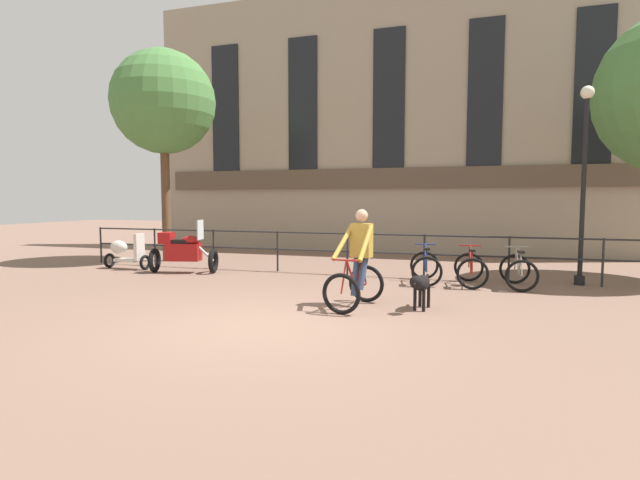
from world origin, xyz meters
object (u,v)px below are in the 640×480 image
object	(u,v)px
cyclist_with_bike	(358,263)
parked_bicycle_near_lamp	(426,267)
parked_bicycle_mid_left	(471,269)
parked_bicycle_mid_right	(518,271)
dog	(421,284)
parked_scooter	(125,252)
street_lamp	(584,174)
parked_motorcycle	(183,251)

from	to	relation	value
cyclist_with_bike	parked_bicycle_near_lamp	world-z (taller)	cyclist_with_bike
parked_bicycle_mid_left	parked_bicycle_mid_right	xyz separation A→B (m)	(0.96, -0.00, 0.00)
dog	parked_bicycle_near_lamp	bearing A→B (deg)	101.57
dog	parked_scooter	size ratio (longest dim) A/B	0.76
parked_scooter	parked_bicycle_mid_left	bearing A→B (deg)	-86.13
parked_bicycle_near_lamp	parked_bicycle_mid_left	bearing A→B (deg)	170.84
parked_bicycle_mid_right	street_lamp	world-z (taller)	street_lamp
parked_bicycle_mid_left	street_lamp	size ratio (longest dim) A/B	0.27
dog	parked_bicycle_mid_left	size ratio (longest dim) A/B	0.85
street_lamp	parked_bicycle_near_lamp	bearing A→B (deg)	-166.12
parked_motorcycle	parked_bicycle_mid_right	bearing A→B (deg)	-101.15
dog	street_lamp	world-z (taller)	street_lamp
parked_bicycle_mid_right	street_lamp	distance (m)	2.56
parked_bicycle_mid_right	parked_scooter	distance (m)	9.86
cyclist_with_bike	parked_motorcycle	size ratio (longest dim) A/B	0.97
parked_bicycle_near_lamp	cyclist_with_bike	bearing A→B (deg)	63.73
cyclist_with_bike	parked_bicycle_near_lamp	distance (m)	2.99
dog	street_lamp	size ratio (longest dim) A/B	0.23
parked_bicycle_near_lamp	parked_scooter	size ratio (longest dim) A/B	0.93
parked_motorcycle	parked_bicycle_mid_left	bearing A→B (deg)	-100.84
cyclist_with_bike	parked_bicycle_mid_right	size ratio (longest dim) A/B	1.47
cyclist_with_bike	street_lamp	bearing A→B (deg)	50.39
parked_bicycle_near_lamp	parked_bicycle_mid_right	world-z (taller)	same
parked_bicycle_mid_left	parked_motorcycle	bearing A→B (deg)	-2.93
parked_bicycle_mid_left	dog	bearing A→B (deg)	69.51
dog	parked_bicycle_near_lamp	xyz separation A→B (m)	(-0.22, 2.81, -0.09)
parked_motorcycle	parked_bicycle_mid_right	distance (m)	7.98
parked_bicycle_mid_left	street_lamp	distance (m)	3.16
dog	parked_bicycle_mid_left	world-z (taller)	parked_bicycle_mid_left
parked_bicycle_near_lamp	dog	bearing A→B (deg)	85.23
parked_bicycle_near_lamp	street_lamp	world-z (taller)	street_lamp
parked_bicycle_mid_right	parked_scooter	xyz separation A→B (m)	(-9.86, -0.18, 0.10)
parked_bicycle_mid_right	parked_scooter	size ratio (longest dim) A/B	0.89
parked_bicycle_near_lamp	parked_scooter	bearing A→B (deg)	-7.88
parked_motorcycle	parked_bicycle_near_lamp	bearing A→B (deg)	-100.42
dog	parked_motorcycle	xyz separation A→B (m)	(-6.26, 2.49, 0.12)
parked_bicycle_mid_left	parked_bicycle_mid_right	distance (m)	0.96
parked_scooter	parked_bicycle_mid_right	bearing A→B (deg)	-86.25
dog	parked_bicycle_mid_right	xyz separation A→B (m)	(1.71, 2.81, -0.09)
dog	parked_bicycle_near_lamp	size ratio (longest dim) A/B	0.82
parked_scooter	cyclist_with_bike	bearing A→B (deg)	-107.91
dog	street_lamp	bearing A→B (deg)	57.24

